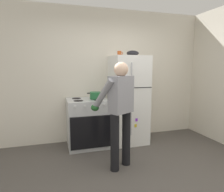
# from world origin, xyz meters

# --- Properties ---
(ground) EXTENTS (8.00, 8.00, 0.00)m
(ground) POSITION_xyz_m (0.00, 0.00, 0.00)
(ground) COLOR #4C4742
(kitchen_wall_back) EXTENTS (6.00, 0.10, 2.70)m
(kitchen_wall_back) POSITION_xyz_m (0.00, 1.95, 1.35)
(kitchen_wall_back) COLOR silver
(kitchen_wall_back) RESTS_ON ground
(refrigerator) EXTENTS (0.68, 0.72, 1.74)m
(refrigerator) POSITION_xyz_m (0.39, 1.57, 0.87)
(refrigerator) COLOR white
(refrigerator) RESTS_ON ground
(stove_range) EXTENTS (0.76, 0.67, 0.93)m
(stove_range) POSITION_xyz_m (-0.45, 1.56, 0.46)
(stove_range) COLOR silver
(stove_range) RESTS_ON ground
(person_cook) EXTENTS (0.64, 0.67, 1.60)m
(person_cook) POSITION_xyz_m (-0.13, 0.61, 0.95)
(person_cook) COLOR black
(person_cook) RESTS_ON ground
(red_pot) EXTENTS (0.32, 0.22, 0.13)m
(red_pot) POSITION_xyz_m (-0.29, 1.52, 0.99)
(red_pot) COLOR #236638
(red_pot) RESTS_ON stove_range
(coffee_mug) EXTENTS (0.11, 0.08, 0.10)m
(coffee_mug) POSITION_xyz_m (0.22, 1.62, 1.79)
(coffee_mug) COLOR #B24C1E
(coffee_mug) RESTS_ON refrigerator
(mixing_bowl) EXTENTS (0.24, 0.24, 0.11)m
(mixing_bowl) POSITION_xyz_m (0.47, 1.57, 1.80)
(mixing_bowl) COLOR black
(mixing_bowl) RESTS_ON refrigerator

